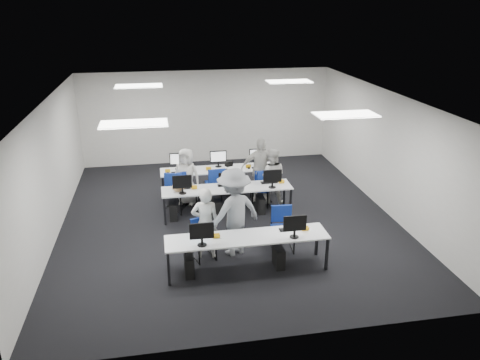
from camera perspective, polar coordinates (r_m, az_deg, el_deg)
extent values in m
plane|color=black|center=(11.63, -1.41, -4.64)|extent=(9.00, 9.00, 0.00)
plane|color=white|center=(10.68, -1.55, 10.03)|extent=(9.00, 9.00, 0.00)
cube|color=silver|center=(15.36, -4.07, 7.68)|extent=(8.00, 0.02, 3.00)
cube|color=silver|center=(7.03, 4.22, -9.28)|extent=(8.00, 0.02, 3.00)
cube|color=silver|center=(11.22, -22.11, 1.05)|extent=(0.02, 9.00, 3.00)
cube|color=silver|center=(12.29, 17.32, 3.33)|extent=(0.02, 9.00, 3.00)
cube|color=white|center=(8.62, -12.82, 6.73)|extent=(1.20, 0.60, 0.02)
cube|color=white|center=(9.32, 12.74, 7.80)|extent=(1.20, 0.60, 0.02)
cube|color=white|center=(12.54, -12.23, 11.15)|extent=(1.20, 0.60, 0.02)
cube|color=white|center=(13.03, 5.99, 11.87)|extent=(1.20, 0.60, 0.02)
cube|color=silver|center=(9.20, 0.88, -7.01)|extent=(3.20, 0.70, 0.03)
cube|color=black|center=(8.98, -8.68, -10.70)|extent=(0.05, 0.05, 0.70)
cube|color=black|center=(9.50, -8.82, -8.81)|extent=(0.05, 0.05, 0.70)
cube|color=black|center=(9.51, 10.53, -8.89)|extent=(0.05, 0.05, 0.70)
cube|color=black|center=(10.00, 9.35, -7.23)|extent=(0.05, 0.05, 0.70)
cube|color=silver|center=(11.52, -1.59, -1.01)|extent=(3.20, 0.70, 0.03)
cube|color=black|center=(11.28, -9.16, -3.80)|extent=(0.05, 0.05, 0.70)
cube|color=black|center=(11.83, -9.24, -2.59)|extent=(0.05, 0.05, 0.70)
cube|color=black|center=(11.71, 6.18, -2.70)|extent=(0.05, 0.05, 0.70)
cube|color=black|center=(12.24, 5.41, -1.58)|extent=(0.05, 0.05, 0.70)
cube|color=silver|center=(12.82, -2.54, 1.31)|extent=(3.20, 0.70, 0.03)
cube|color=black|center=(12.57, -9.34, -1.15)|extent=(0.05, 0.05, 0.70)
cube|color=black|center=(13.13, -9.41, -0.17)|extent=(0.05, 0.05, 0.70)
cube|color=black|center=(12.95, 4.48, -0.24)|extent=(0.05, 0.05, 0.70)
cube|color=black|center=(13.50, 3.84, 0.67)|extent=(0.05, 0.05, 0.70)
cube|color=#0C61A5|center=(8.78, -4.70, -6.21)|extent=(0.46, 0.04, 0.32)
cube|color=black|center=(9.20, -4.84, -6.90)|extent=(0.42, 0.14, 0.02)
ellipsoid|color=black|center=(9.22, -2.98, -6.72)|extent=(0.07, 0.10, 0.04)
cube|color=black|center=(9.32, -6.21, -10.30)|extent=(0.18, 0.40, 0.42)
cube|color=white|center=(9.10, 6.70, -5.27)|extent=(0.46, 0.04, 0.32)
cube|color=black|center=(9.50, 6.08, -5.99)|extent=(0.42, 0.14, 0.02)
ellipsoid|color=black|center=(9.58, 7.81, -5.78)|extent=(0.07, 0.10, 0.04)
cube|color=black|center=(9.58, 4.73, -9.33)|extent=(0.18, 0.40, 0.42)
cube|color=white|center=(11.14, -7.07, -0.22)|extent=(0.46, 0.04, 0.32)
cube|color=black|center=(11.54, -7.11, -0.99)|extent=(0.42, 0.14, 0.02)
ellipsoid|color=black|center=(11.56, -5.62, -0.85)|extent=(0.07, 0.10, 0.04)
cube|color=black|center=(11.62, -8.18, -3.75)|extent=(0.18, 0.40, 0.42)
cube|color=white|center=(11.24, -1.47, 0.14)|extent=(0.46, 0.04, 0.32)
cube|color=black|center=(11.64, -1.70, -0.63)|extent=(0.42, 0.14, 0.02)
ellipsoid|color=black|center=(11.68, -0.24, -0.50)|extent=(0.07, 0.10, 0.04)
cube|color=black|center=(11.69, -2.78, -3.38)|extent=(0.18, 0.40, 0.42)
cube|color=white|center=(11.45, 3.98, 0.49)|extent=(0.46, 0.04, 0.32)
cube|color=black|center=(11.84, 3.57, -0.28)|extent=(0.42, 0.14, 0.02)
ellipsoid|color=black|center=(11.91, 4.98, -0.15)|extent=(0.07, 0.10, 0.04)
cube|color=black|center=(11.86, 2.50, -2.99)|extent=(0.18, 0.40, 0.42)
cube|color=white|center=(12.80, -7.56, 2.60)|extent=(0.46, 0.04, 0.32)
cube|color=black|center=(12.59, -7.42, 0.90)|extent=(0.42, 0.14, 0.02)
ellipsoid|color=black|center=(12.58, -8.79, 0.85)|extent=(0.07, 0.10, 0.04)
cube|color=black|center=(12.92, -6.24, -1.03)|extent=(0.18, 0.40, 0.42)
cube|color=white|center=(12.88, -2.67, 2.89)|extent=(0.46, 0.04, 0.32)
cube|color=black|center=(12.68, -2.46, 1.21)|extent=(0.42, 0.14, 0.02)
ellipsoid|color=black|center=(12.64, -3.80, 1.16)|extent=(0.07, 0.10, 0.04)
cube|color=black|center=(13.03, -1.41, -0.71)|extent=(0.18, 0.40, 0.42)
cube|color=white|center=(13.06, 2.12, 3.16)|extent=(0.46, 0.04, 0.32)
cube|color=black|center=(12.86, 2.41, 1.50)|extent=(0.42, 0.14, 0.02)
ellipsoid|color=black|center=(12.80, 1.09, 1.46)|extent=(0.07, 0.10, 0.04)
cube|color=black|center=(13.23, 3.30, -0.40)|extent=(0.18, 0.40, 0.42)
cube|color=navy|center=(9.74, -4.47, -7.22)|extent=(0.52, 0.50, 0.06)
cube|color=navy|center=(9.79, -4.95, -5.48)|extent=(0.39, 0.16, 0.34)
cube|color=navy|center=(10.06, 5.23, -5.99)|extent=(0.50, 0.48, 0.06)
cube|color=navy|center=(10.12, 5.07, -4.06)|extent=(0.45, 0.09, 0.38)
cube|color=navy|center=(11.93, -6.80, -1.52)|extent=(0.60, 0.59, 0.06)
cube|color=navy|center=(12.01, -7.28, 0.04)|extent=(0.44, 0.21, 0.39)
cube|color=navy|center=(12.25, -1.51, -1.04)|extent=(0.43, 0.41, 0.06)
cube|color=navy|center=(12.33, -1.63, 0.36)|extent=(0.40, 0.06, 0.34)
cube|color=navy|center=(12.20, 2.61, -1.10)|extent=(0.54, 0.53, 0.06)
cube|color=navy|center=(12.29, 2.74, 0.32)|extent=(0.40, 0.18, 0.35)
cube|color=navy|center=(12.23, -7.78, -0.96)|extent=(0.60, 0.59, 0.06)
cube|color=navy|center=(11.93, -8.15, -0.09)|extent=(0.45, 0.21, 0.39)
cube|color=navy|center=(12.40, -3.02, -0.45)|extent=(0.52, 0.50, 0.07)
cube|color=navy|center=(12.10, -2.82, 0.44)|extent=(0.46, 0.10, 0.39)
cube|color=navy|center=(12.46, 2.61, -0.48)|extent=(0.52, 0.51, 0.06)
cube|color=navy|center=(12.19, 3.02, 0.35)|extent=(0.43, 0.13, 0.37)
ellipsoid|color=#A87E57|center=(11.33, -7.55, -0.84)|extent=(0.31, 0.21, 0.25)
imported|color=beige|center=(9.63, -4.24, -5.27)|extent=(0.61, 0.43, 1.56)
imported|color=beige|center=(12.25, 3.89, 0.48)|extent=(0.87, 0.77, 1.49)
imported|color=beige|center=(12.26, -6.53, 0.44)|extent=(0.87, 0.74, 1.50)
imported|color=beige|center=(12.36, 2.45, 1.28)|extent=(1.08, 0.66, 1.73)
imported|color=gray|center=(9.69, -0.75, -3.95)|extent=(1.40, 1.14, 1.90)
cube|color=black|center=(9.45, -1.38, 2.00)|extent=(0.20, 0.22, 0.10)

